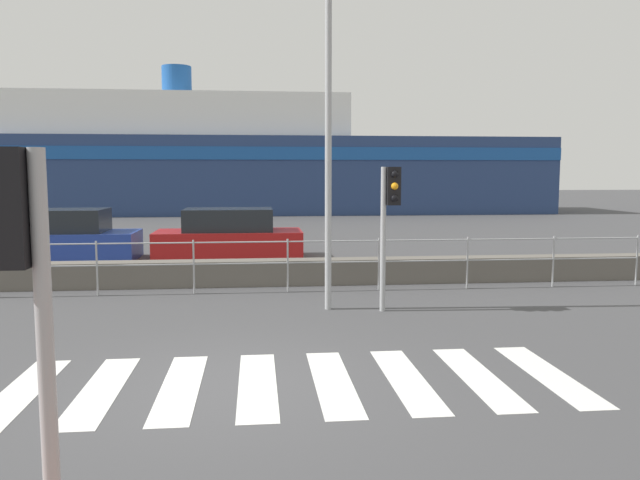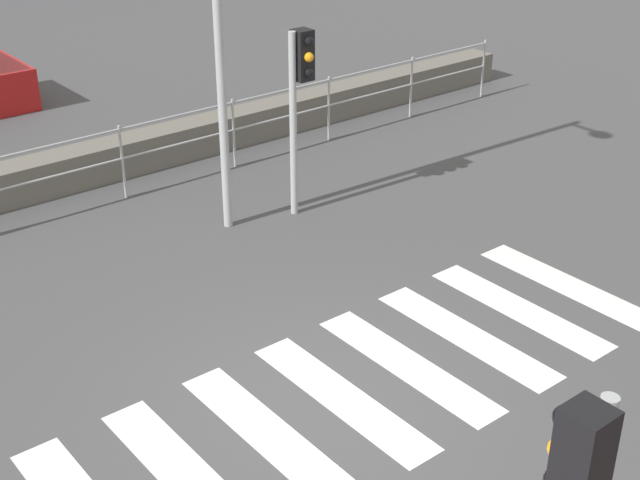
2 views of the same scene
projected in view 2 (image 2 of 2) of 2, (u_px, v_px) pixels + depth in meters
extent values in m
plane|color=#424244|center=(317.00, 410.00, 8.69)|extent=(160.00, 160.00, 0.00)
cube|color=silver|center=(186.00, 475.00, 7.86)|extent=(0.45, 2.40, 0.01)
cube|color=silver|center=(269.00, 434.00, 8.36)|extent=(0.45, 2.40, 0.01)
cube|color=silver|center=(342.00, 397.00, 8.86)|extent=(0.45, 2.40, 0.01)
cube|color=silver|center=(407.00, 365.00, 9.37)|extent=(0.45, 2.40, 0.01)
cube|color=silver|center=(466.00, 335.00, 9.87)|extent=(0.45, 2.40, 0.01)
cube|color=silver|center=(519.00, 309.00, 10.38)|extent=(0.45, 2.40, 0.01)
cube|color=silver|center=(567.00, 285.00, 10.88)|extent=(0.45, 2.40, 0.01)
cube|color=#605B54|center=(37.00, 178.00, 13.16)|extent=(19.46, 0.55, 0.57)
cylinder|color=#9EA0A3|center=(55.00, 144.00, 12.20)|extent=(17.51, 0.03, 0.03)
cylinder|color=#9EA0A3|center=(59.00, 175.00, 12.40)|extent=(17.51, 0.03, 0.03)
cylinder|color=#9EA0A3|center=(123.00, 162.00, 12.97)|extent=(0.04, 0.04, 1.12)
cylinder|color=#9EA0A3|center=(234.00, 133.00, 14.06)|extent=(0.04, 0.04, 1.12)
cylinder|color=#9EA0A3|center=(329.00, 109.00, 15.15)|extent=(0.04, 0.04, 1.12)
cylinder|color=#9EA0A3|center=(411.00, 87.00, 16.24)|extent=(0.04, 0.04, 1.12)
cylinder|color=#9EA0A3|center=(483.00, 69.00, 17.33)|extent=(0.04, 0.04, 1.12)
cube|color=black|center=(581.00, 463.00, 4.60)|extent=(0.24, 0.24, 0.68)
sphere|color=black|center=(564.00, 417.00, 4.60)|extent=(0.13, 0.13, 0.13)
sphere|color=orange|center=(559.00, 449.00, 4.69)|extent=(0.13, 0.13, 0.13)
sphere|color=black|center=(555.00, 480.00, 4.79)|extent=(0.13, 0.13, 0.13)
cylinder|color=#9EA0A3|center=(293.00, 126.00, 12.15)|extent=(0.10, 0.10, 2.60)
cube|color=black|center=(302.00, 55.00, 11.81)|extent=(0.24, 0.24, 0.68)
sphere|color=black|center=(309.00, 41.00, 11.62)|extent=(0.13, 0.13, 0.13)
sphere|color=orange|center=(309.00, 57.00, 11.72)|extent=(0.13, 0.13, 0.13)
sphere|color=black|center=(309.00, 73.00, 11.81)|extent=(0.13, 0.13, 0.13)
cylinder|color=#9EA0A3|center=(217.00, 6.00, 11.01)|extent=(0.12, 0.12, 6.05)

